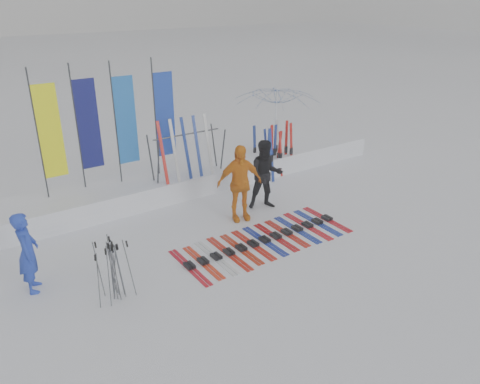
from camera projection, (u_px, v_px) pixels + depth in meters
ground at (274, 261)px, 10.13m from camera, size 120.00×120.00×0.00m
snow_bank at (176, 182)px, 13.50m from camera, size 14.00×1.60×0.60m
person_blue at (28, 252)px, 8.85m from camera, size 0.54×0.69×1.65m
person_black at (266, 175)px, 12.25m from camera, size 1.12×1.02×1.87m
person_yellow at (239, 183)px, 11.60m from camera, size 1.24×0.76×1.97m
tent_canopy at (276, 124)px, 15.59m from camera, size 3.71×3.73×2.54m
ski_row at (265, 240)px, 10.90m from camera, size 4.15×1.70×0.07m
pole_cluster at (113, 271)px, 8.67m from camera, size 0.72×0.45×1.26m
feather_flags at (108, 123)px, 12.01m from camera, size 3.60×0.21×3.20m
ski_rack at (187, 148)px, 12.88m from camera, size 2.04×0.80×1.23m
upright_skis at (274, 151)px, 14.53m from camera, size 1.04×1.11×1.68m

